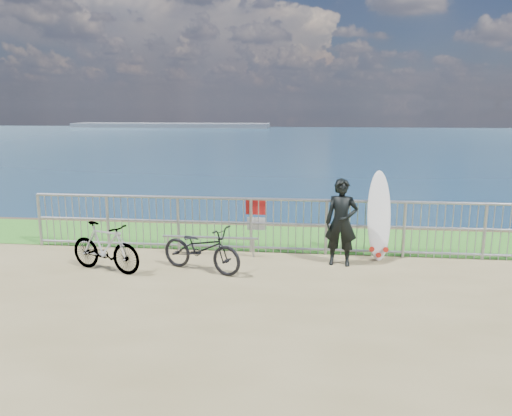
# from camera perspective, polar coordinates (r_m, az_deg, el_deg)

# --- Properties ---
(grass_strip) EXTENTS (120.00, 120.00, 0.00)m
(grass_strip) POSITION_cam_1_polar(r_m,az_deg,el_deg) (11.18, 2.68, -3.46)
(grass_strip) COLOR #2A7620
(grass_strip) RESTS_ON ground
(seascape) EXTENTS (260.00, 260.00, 5.00)m
(seascape) POSITION_cam_1_polar(r_m,az_deg,el_deg) (161.93, -9.57, 9.09)
(seascape) COLOR brown
(seascape) RESTS_ON ground
(railing) EXTENTS (10.06, 0.10, 1.13)m
(railing) POSITION_cam_1_polar(r_m,az_deg,el_deg) (9.97, 2.36, -1.95)
(railing) COLOR gray
(railing) RESTS_ON ground
(surfer) EXTENTS (0.63, 0.46, 1.62)m
(surfer) POSITION_cam_1_polar(r_m,az_deg,el_deg) (9.31, 9.73, -1.63)
(surfer) COLOR black
(surfer) RESTS_ON ground
(surfboard) EXTENTS (0.48, 0.43, 1.72)m
(surfboard) POSITION_cam_1_polar(r_m,az_deg,el_deg) (9.83, 13.87, -1.23)
(surfboard) COLOR white
(surfboard) RESTS_ON ground
(bicycle_near) EXTENTS (1.70, 1.11, 0.84)m
(bicycle_near) POSITION_cam_1_polar(r_m,az_deg,el_deg) (8.97, -6.26, -4.62)
(bicycle_near) COLOR black
(bicycle_near) RESTS_ON ground
(bicycle_far) EXTENTS (1.55, 0.87, 0.90)m
(bicycle_far) POSITION_cam_1_polar(r_m,az_deg,el_deg) (9.30, -16.85, -4.30)
(bicycle_far) COLOR black
(bicycle_far) RESTS_ON ground
(bike_rack) EXTENTS (1.92, 0.05, 0.40)m
(bike_rack) POSITION_cam_1_polar(r_m,az_deg,el_deg) (9.89, -5.26, -3.61)
(bike_rack) COLOR gray
(bike_rack) RESTS_ON ground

